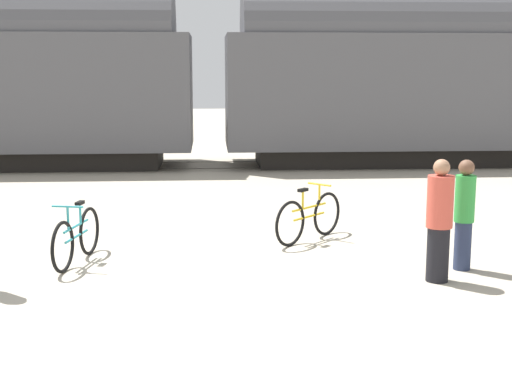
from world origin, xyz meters
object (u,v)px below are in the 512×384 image
Objects in this scene: bicycle_yellow at (309,217)px; person_in_red at (439,221)px; freight_train at (209,71)px; bicycle_teal at (77,237)px; person_in_green at (464,214)px.

bicycle_yellow is 2.79m from person_in_red.
freight_train is 9.73m from bicycle_yellow.
bicycle_teal is 1.30× the size of bicycle_yellow.
freight_train is 29.57× the size of person_in_red.
bicycle_teal is at bearing -114.92° from person_in_green.
person_in_green is at bearing -43.52° from bicycle_yellow.
person_in_green is at bearing -72.18° from freight_train.
freight_train is 12.21m from person_in_red.
person_in_red is (1.41, -2.37, 0.43)m from bicycle_yellow.
bicycle_yellow is at bearing 17.89° from bicycle_teal.
bicycle_teal is at bearing -162.11° from bicycle_yellow.
person_in_green reaches higher than bicycle_yellow.
person_in_green is (1.94, -1.84, 0.42)m from bicycle_yellow.
person_in_green is 0.95× the size of person_in_red.
freight_train is 37.50× the size of bicycle_yellow.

